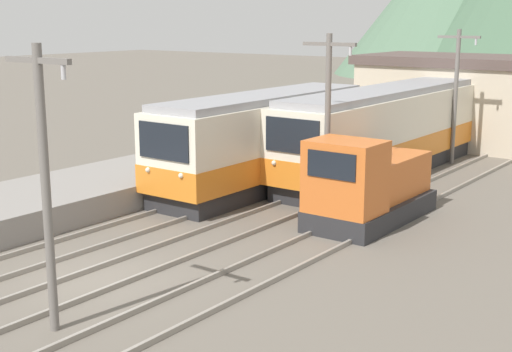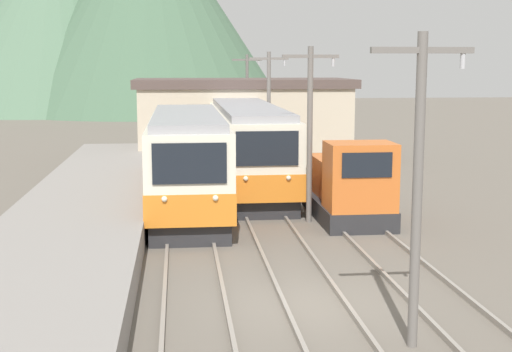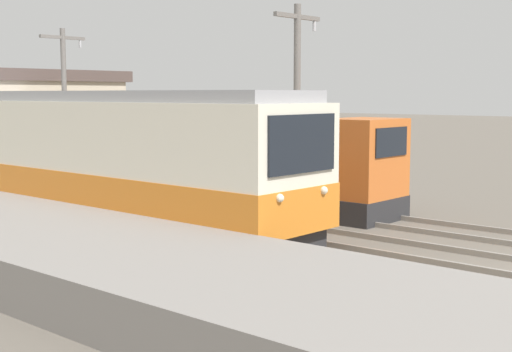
{
  "view_description": "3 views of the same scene",
  "coord_description": "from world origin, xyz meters",
  "px_view_note": "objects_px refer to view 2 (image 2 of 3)",
  "views": [
    {
      "loc": [
        13.96,
        -11.75,
        6.72
      ],
      "look_at": [
        -0.39,
        7.59,
        1.38
      ],
      "focal_mm": 50.0,
      "sensor_mm": 36.0,
      "label": 1
    },
    {
      "loc": [
        -2.91,
        -15.9,
        5.63
      ],
      "look_at": [
        -0.31,
        7.94,
        1.84
      ],
      "focal_mm": 50.0,
      "sensor_mm": 36.0,
      "label": 2
    },
    {
      "loc": [
        -14.55,
        -3.73,
        3.73
      ],
      "look_at": [
        -1.37,
        7.72,
        1.7
      ],
      "focal_mm": 50.0,
      "sensor_mm": 36.0,
      "label": 3
    }
  ],
  "objects_px": {
    "commuter_train_left": "(187,166)",
    "catenary_mast_mid": "(310,127)",
    "catenary_mast_distant": "(247,97)",
    "catenary_mast_near": "(418,178)",
    "commuter_train_center": "(247,149)",
    "catenary_mast_far": "(269,107)",
    "shunting_locomotive": "(349,187)"
  },
  "relations": [
    {
      "from": "commuter_train_left",
      "to": "catenary_mast_near",
      "type": "height_order",
      "value": "catenary_mast_near"
    },
    {
      "from": "catenary_mast_far",
      "to": "catenary_mast_distant",
      "type": "relative_size",
      "value": 1.0
    },
    {
      "from": "catenary_mast_far",
      "to": "shunting_locomotive",
      "type": "bearing_deg",
      "value": -82.49
    },
    {
      "from": "commuter_train_left",
      "to": "commuter_train_center",
      "type": "height_order",
      "value": "commuter_train_left"
    },
    {
      "from": "catenary_mast_far",
      "to": "commuter_train_center",
      "type": "bearing_deg",
      "value": -111.16
    },
    {
      "from": "commuter_train_center",
      "to": "catenary_mast_far",
      "type": "relative_size",
      "value": 2.42
    },
    {
      "from": "shunting_locomotive",
      "to": "catenary_mast_near",
      "type": "xyz_separation_m",
      "value": [
        -1.49,
        -11.69,
        2.22
      ]
    },
    {
      "from": "catenary_mast_distant",
      "to": "commuter_train_left",
      "type": "bearing_deg",
      "value": -101.77
    },
    {
      "from": "commuter_train_left",
      "to": "catenary_mast_near",
      "type": "xyz_separation_m",
      "value": [
        4.31,
        -13.82,
        1.67
      ]
    },
    {
      "from": "commuter_train_center",
      "to": "catenary_mast_near",
      "type": "xyz_separation_m",
      "value": [
        1.51,
        -19.11,
        1.67
      ]
    },
    {
      "from": "commuter_train_left",
      "to": "catenary_mast_far",
      "type": "distance_m",
      "value": 10.28
    },
    {
      "from": "catenary_mast_far",
      "to": "catenary_mast_near",
      "type": "bearing_deg",
      "value": -90.0
    },
    {
      "from": "catenary_mast_far",
      "to": "commuter_train_left",
      "type": "bearing_deg",
      "value": -115.15
    },
    {
      "from": "catenary_mast_mid",
      "to": "catenary_mast_distant",
      "type": "height_order",
      "value": "same"
    },
    {
      "from": "shunting_locomotive",
      "to": "catenary_mast_mid",
      "type": "bearing_deg",
      "value": -172.7
    },
    {
      "from": "catenary_mast_near",
      "to": "catenary_mast_distant",
      "type": "xyz_separation_m",
      "value": [
        0.0,
        34.5,
        0.0
      ]
    },
    {
      "from": "catenary_mast_far",
      "to": "catenary_mast_distant",
      "type": "xyz_separation_m",
      "value": [
        0.0,
        11.5,
        0.0
      ]
    },
    {
      "from": "commuter_train_left",
      "to": "catenary_mast_near",
      "type": "distance_m",
      "value": 14.58
    },
    {
      "from": "shunting_locomotive",
      "to": "catenary_mast_mid",
      "type": "xyz_separation_m",
      "value": [
        -1.49,
        -0.19,
        2.22
      ]
    },
    {
      "from": "catenary_mast_near",
      "to": "catenary_mast_distant",
      "type": "height_order",
      "value": "same"
    },
    {
      "from": "commuter_train_left",
      "to": "catenary_mast_far",
      "type": "height_order",
      "value": "catenary_mast_far"
    },
    {
      "from": "commuter_train_left",
      "to": "catenary_mast_distant",
      "type": "distance_m",
      "value": 21.19
    },
    {
      "from": "catenary_mast_near",
      "to": "catenary_mast_mid",
      "type": "relative_size",
      "value": 1.0
    },
    {
      "from": "commuter_train_left",
      "to": "shunting_locomotive",
      "type": "xyz_separation_m",
      "value": [
        5.8,
        -2.13,
        -0.55
      ]
    },
    {
      "from": "commuter_train_center",
      "to": "catenary_mast_mid",
      "type": "distance_m",
      "value": 7.93
    },
    {
      "from": "catenary_mast_near",
      "to": "catenary_mast_mid",
      "type": "xyz_separation_m",
      "value": [
        0.0,
        11.5,
        0.0
      ]
    },
    {
      "from": "shunting_locomotive",
      "to": "commuter_train_center",
      "type": "bearing_deg",
      "value": 112.03
    },
    {
      "from": "commuter_train_left",
      "to": "catenary_mast_near",
      "type": "bearing_deg",
      "value": -72.69
    },
    {
      "from": "catenary_mast_mid",
      "to": "catenary_mast_distant",
      "type": "relative_size",
      "value": 1.0
    },
    {
      "from": "catenary_mast_near",
      "to": "catenary_mast_far",
      "type": "distance_m",
      "value": 23.0
    },
    {
      "from": "commuter_train_left",
      "to": "catenary_mast_mid",
      "type": "xyz_separation_m",
      "value": [
        4.31,
        -2.32,
        1.67
      ]
    },
    {
      "from": "commuter_train_center",
      "to": "shunting_locomotive",
      "type": "bearing_deg",
      "value": -67.97
    }
  ]
}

